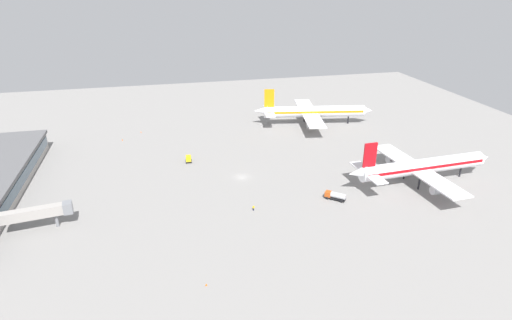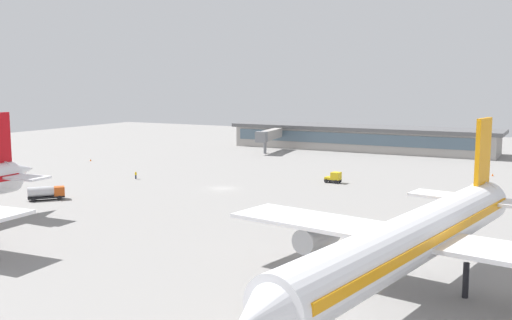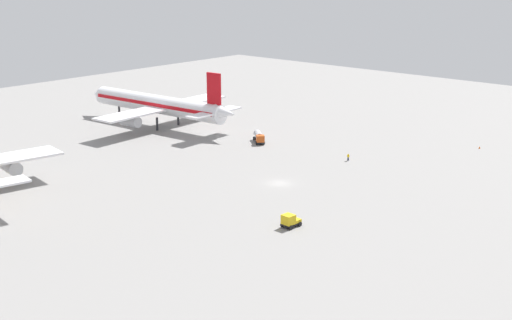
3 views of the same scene
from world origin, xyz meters
name	(u,v)px [view 2 (image 2 of 3)]	position (x,y,z in m)	size (l,w,h in m)	color
ground	(223,188)	(0.00, 0.00, 0.00)	(288.00, 288.00, 0.00)	gray
terminal_building	(361,138)	(-3.51, -77.94, 3.77)	(83.25, 16.83, 7.39)	#9E9993
airplane_at_gate	(415,237)	(-47.81, 43.11, 6.11)	(44.58, 55.00, 16.80)	white
fuel_truck	(46,192)	(22.16, 24.80, 1.39)	(5.52, 6.04, 2.50)	black
baggage_tug	(334,177)	(-17.39, -16.61, 1.16)	(3.32, 2.39, 2.30)	black
ground_crew_worker	(136,175)	(22.81, -1.15, 0.85)	(0.39, 0.58, 1.67)	#1E2338
jet_bridge	(269,135)	(19.22, -59.35, 5.13)	(5.41, 18.00, 6.74)	#9E9993
safety_cone_near_gate	(493,175)	(-45.90, -41.69, 0.30)	(0.44, 0.44, 0.60)	#EA590C
safety_cone_far_side	(91,160)	(52.36, -18.75, 0.30)	(0.44, 0.44, 0.60)	#EA590C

